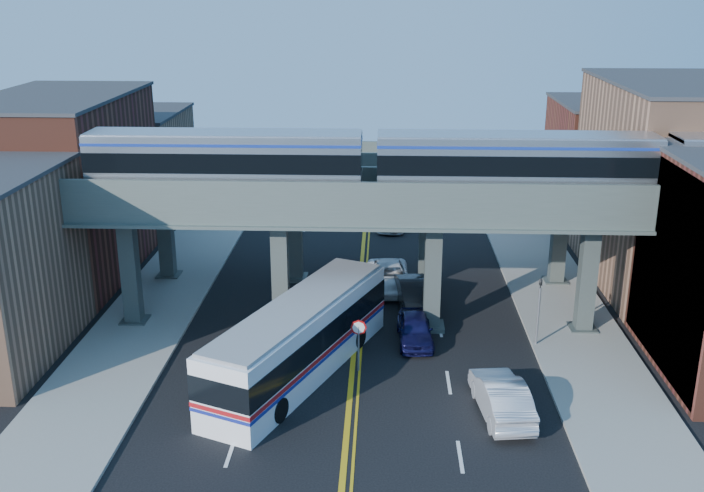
{
  "coord_description": "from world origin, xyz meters",
  "views": [
    {
      "loc": [
        1.39,
        -30.45,
        17.45
      ],
      "look_at": [
        -0.18,
        7.17,
        4.86
      ],
      "focal_mm": 40.0,
      "sensor_mm": 36.0,
      "label": 1
    }
  ],
  "objects": [
    {
      "name": "car_parked_curb",
      "position": [
        6.5,
        -0.69,
        0.84
      ],
      "size": [
        2.38,
        5.28,
        1.68
      ],
      "primitive_type": "imported",
      "rotation": [
        0.0,
        0.0,
        3.26
      ],
      "color": "silver",
      "rests_on": "ground"
    },
    {
      "name": "sidewalk_west",
      "position": [
        -11.5,
        10.0,
        0.08
      ],
      "size": [
        5.0,
        70.0,
        0.16
      ],
      "primitive_type": "cube",
      "color": "gray",
      "rests_on": "ground"
    },
    {
      "name": "building_west_b",
      "position": [
        -18.5,
        16.0,
        5.5
      ],
      "size": [
        8.0,
        14.0,
        11.0
      ],
      "primitive_type": "cube",
      "color": "brown",
      "rests_on": "ground"
    },
    {
      "name": "ground",
      "position": [
        0.0,
        0.0,
        0.0
      ],
      "size": [
        120.0,
        120.0,
        0.0
      ],
      "primitive_type": "plane",
      "color": "black",
      "rests_on": "ground"
    },
    {
      "name": "mural_panel",
      "position": [
        14.55,
        4.0,
        4.75
      ],
      "size": [
        0.1,
        9.5,
        9.5
      ],
      "primitive_type": "cube",
      "color": "teal",
      "rests_on": "ground"
    },
    {
      "name": "building_east_b",
      "position": [
        18.5,
        16.0,
        6.0
      ],
      "size": [
        8.0,
        14.0,
        12.0
      ],
      "primitive_type": "cube",
      "color": "#A47254",
      "rests_on": "ground"
    },
    {
      "name": "car_lane_a",
      "position": [
        3.08,
        6.3,
        0.73
      ],
      "size": [
        1.91,
        4.35,
        1.46
      ],
      "primitive_type": "imported",
      "rotation": [
        0.0,
        0.0,
        0.04
      ],
      "color": "#11113E",
      "rests_on": "ground"
    },
    {
      "name": "sidewalk_east",
      "position": [
        11.5,
        10.0,
        0.08
      ],
      "size": [
        5.0,
        70.0,
        0.16
      ],
      "primitive_type": "cube",
      "color": "gray",
      "rests_on": "ground"
    },
    {
      "name": "car_lane_c",
      "position": [
        1.8,
        13.79,
        0.74
      ],
      "size": [
        2.88,
        5.5,
        1.48
      ],
      "primitive_type": "imported",
      "rotation": [
        0.0,
        0.0,
        0.08
      ],
      "color": "white",
      "rests_on": "ground"
    },
    {
      "name": "elevated_viaduct_near",
      "position": [
        0.0,
        8.0,
        6.47
      ],
      "size": [
        52.0,
        3.6,
        7.4
      ],
      "color": "#3F4A46",
      "rests_on": "ground"
    },
    {
      "name": "elevated_viaduct_far",
      "position": [
        0.0,
        15.0,
        6.47
      ],
      "size": [
        52.0,
        3.6,
        7.4
      ],
      "color": "#3F4A46",
      "rests_on": "ground"
    },
    {
      "name": "traffic_signal",
      "position": [
        9.2,
        6.0,
        2.3
      ],
      "size": [
        0.15,
        0.18,
        4.1
      ],
      "color": "slate",
      "rests_on": "ground"
    },
    {
      "name": "building_east_c",
      "position": [
        18.5,
        29.0,
        4.5
      ],
      "size": [
        8.0,
        10.0,
        9.0
      ],
      "primitive_type": "cube",
      "color": "brown",
      "rests_on": "ground"
    },
    {
      "name": "transit_bus",
      "position": [
        -2.44,
        2.67,
        1.74
      ],
      "size": [
        7.85,
        13.26,
        3.39
      ],
      "rotation": [
        0.0,
        0.0,
        1.17
      ],
      "color": "white",
      "rests_on": "ground"
    },
    {
      "name": "car_lane_d",
      "position": [
        2.02,
        26.36,
        0.73
      ],
      "size": [
        2.31,
        5.11,
        1.45
      ],
      "primitive_type": "imported",
      "rotation": [
        0.0,
        0.0,
        -0.06
      ],
      "color": "#B0B0B5",
      "rests_on": "ground"
    },
    {
      "name": "stop_sign",
      "position": [
        0.3,
        3.0,
        1.76
      ],
      "size": [
        0.76,
        0.09,
        2.63
      ],
      "color": "slate",
      "rests_on": "ground"
    },
    {
      "name": "building_west_c",
      "position": [
        -18.5,
        29.0,
        4.0
      ],
      "size": [
        8.0,
        10.0,
        8.0
      ],
      "primitive_type": "cube",
      "color": "#A47254",
      "rests_on": "ground"
    },
    {
      "name": "transit_train",
      "position": [
        7.91,
        8.0,
        9.09
      ],
      "size": [
        42.73,
        2.67,
        3.11
      ],
      "color": "black",
      "rests_on": "elevated_viaduct_near"
    },
    {
      "name": "car_lane_b",
      "position": [
        3.21,
        10.71,
        0.82
      ],
      "size": [
        2.39,
        5.18,
        1.65
      ],
      "primitive_type": "imported",
      "rotation": [
        0.0,
        0.0,
        0.13
      ],
      "color": "#2F2F31",
      "rests_on": "ground"
    }
  ]
}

